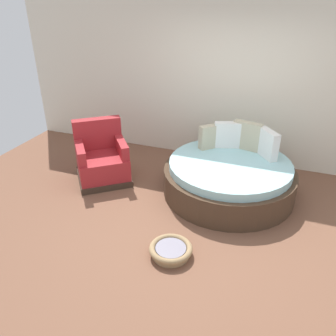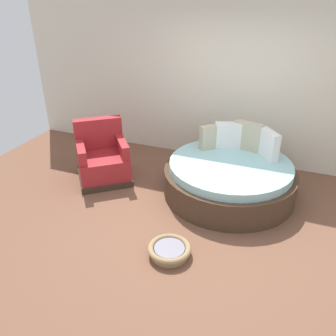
% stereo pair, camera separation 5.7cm
% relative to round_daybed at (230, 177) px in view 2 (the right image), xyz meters
% --- Properties ---
extents(ground_plane, '(8.00, 8.00, 0.02)m').
position_rel_round_daybed_xyz_m(ground_plane, '(-0.25, -0.80, -0.29)').
color(ground_plane, brown).
extents(back_wall, '(8.00, 0.12, 3.02)m').
position_rel_round_daybed_xyz_m(back_wall, '(-0.25, 1.22, 1.23)').
color(back_wall, silver).
rests_on(back_wall, ground_plane).
extents(round_daybed, '(1.95, 1.95, 0.97)m').
position_rel_round_daybed_xyz_m(round_daybed, '(0.00, 0.00, 0.00)').
color(round_daybed, '#473323').
rests_on(round_daybed, ground_plane).
extents(red_armchair, '(1.12, 1.12, 0.94)m').
position_rel_round_daybed_xyz_m(red_armchair, '(-2.01, -0.27, 0.05)').
color(red_armchair, '#38281E').
rests_on(red_armchair, ground_plane).
extents(pet_basket, '(0.51, 0.51, 0.13)m').
position_rel_round_daybed_xyz_m(pet_basket, '(-0.34, -1.61, -0.20)').
color(pet_basket, '#9E7F56').
rests_on(pet_basket, ground_plane).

